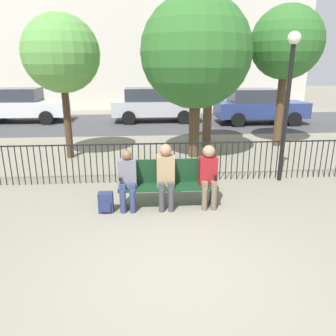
{
  "coord_description": "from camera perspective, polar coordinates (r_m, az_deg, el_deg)",
  "views": [
    {
      "loc": [
        -0.46,
        -3.8,
        2.68
      ],
      "look_at": [
        0.0,
        2.15,
        0.8
      ],
      "focal_mm": 35.0,
      "sensor_mm": 36.0,
      "label": 1
    }
  ],
  "objects": [
    {
      "name": "ground_plane",
      "position": [
        4.67,
        2.11,
        -17.54
      ],
      "size": [
        80.0,
        80.0,
        0.0
      ],
      "primitive_type": "plane",
      "color": "gray"
    },
    {
      "name": "park_bench",
      "position": [
        6.43,
        -0.06,
        -2.34
      ],
      "size": [
        1.92,
        0.45,
        0.92
      ],
      "color": "#14381E",
      "rests_on": "ground"
    },
    {
      "name": "seated_person_0",
      "position": [
        6.24,
        -7.08,
        -1.62
      ],
      "size": [
        0.34,
        0.39,
        1.17
      ],
      "color": "navy",
      "rests_on": "ground"
    },
    {
      "name": "seated_person_1",
      "position": [
        6.23,
        -0.4,
        -0.83
      ],
      "size": [
        0.34,
        0.39,
        1.28
      ],
      "color": "#3D3D42",
      "rests_on": "ground"
    },
    {
      "name": "seated_person_2",
      "position": [
        6.34,
        7.04,
        -0.76
      ],
      "size": [
        0.34,
        0.39,
        1.24
      ],
      "color": "brown",
      "rests_on": "ground"
    },
    {
      "name": "backpack",
      "position": [
        6.35,
        -10.78,
        -5.92
      ],
      "size": [
        0.27,
        0.23,
        0.39
      ],
      "color": "navy",
      "rests_on": "ground"
    },
    {
      "name": "fence_railing",
      "position": [
        7.74,
        -0.96,
        1.6
      ],
      "size": [
        9.01,
        0.03,
        0.95
      ],
      "color": "black",
      "rests_on": "ground"
    },
    {
      "name": "tree_0",
      "position": [
        11.8,
        19.93,
        19.69
      ],
      "size": [
        2.3,
        2.3,
        4.51
      ],
      "color": "#4C3823",
      "rests_on": "ground"
    },
    {
      "name": "tree_1",
      "position": [
        11.14,
        7.27,
        19.87
      ],
      "size": [
        1.85,
        1.85,
        4.16
      ],
      "color": "brown",
      "rests_on": "ground"
    },
    {
      "name": "tree_2",
      "position": [
        9.78,
        4.89,
        19.38
      ],
      "size": [
        3.14,
        3.14,
        4.6
      ],
      "color": "#4C3823",
      "rests_on": "ground"
    },
    {
      "name": "tree_3",
      "position": [
        10.03,
        -18.09,
        18.28
      ],
      "size": [
        2.14,
        2.14,
        4.04
      ],
      "color": "#422D1E",
      "rests_on": "ground"
    },
    {
      "name": "lamp_post",
      "position": [
        8.01,
        20.35,
        13.43
      ],
      "size": [
        0.28,
        0.28,
        3.38
      ],
      "color": "black",
      "rests_on": "ground"
    },
    {
      "name": "street_surface",
      "position": [
        16.03,
        -2.72,
        7.89
      ],
      "size": [
        24.0,
        6.0,
        0.01
      ],
      "color": "#3D3D3F",
      "rests_on": "ground"
    },
    {
      "name": "parked_car_0",
      "position": [
        16.31,
        15.54,
        10.42
      ],
      "size": [
        4.2,
        1.94,
        1.62
      ],
      "color": "navy",
      "rests_on": "ground"
    },
    {
      "name": "parked_car_1",
      "position": [
        16.35,
        -2.47,
        11.05
      ],
      "size": [
        4.2,
        1.94,
        1.62
      ],
      "color": "#B7B7BC",
      "rests_on": "ground"
    },
    {
      "name": "parked_car_2",
      "position": [
        17.64,
        -24.3,
        10.02
      ],
      "size": [
        4.2,
        1.94,
        1.62
      ],
      "color": "silver",
      "rests_on": "ground"
    }
  ]
}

